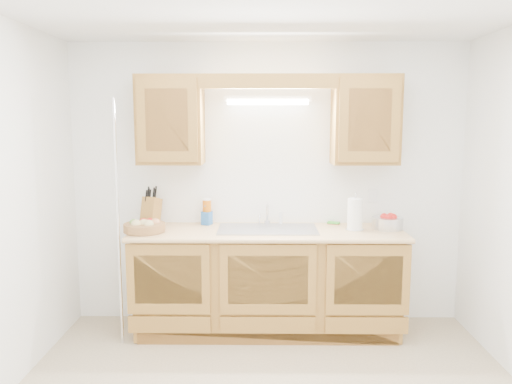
{
  "coord_description": "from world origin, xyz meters",
  "views": [
    {
      "loc": [
        -0.06,
        -2.96,
        1.81
      ],
      "look_at": [
        -0.1,
        0.85,
        1.27
      ],
      "focal_mm": 35.0,
      "sensor_mm": 36.0,
      "label": 1
    }
  ],
  "objects_px": {
    "fruit_basket": "(144,226)",
    "knife_block": "(151,211)",
    "paper_towel": "(355,215)",
    "apple_bowl": "(388,222)"
  },
  "relations": [
    {
      "from": "knife_block",
      "to": "paper_towel",
      "type": "height_order",
      "value": "knife_block"
    },
    {
      "from": "knife_block",
      "to": "apple_bowl",
      "type": "distance_m",
      "value": 2.07
    },
    {
      "from": "fruit_basket",
      "to": "knife_block",
      "type": "xyz_separation_m",
      "value": [
        0.0,
        0.26,
        0.08
      ]
    },
    {
      "from": "fruit_basket",
      "to": "knife_block",
      "type": "bearing_deg",
      "value": 89.97
    },
    {
      "from": "fruit_basket",
      "to": "apple_bowl",
      "type": "height_order",
      "value": "apple_bowl"
    },
    {
      "from": "paper_towel",
      "to": "knife_block",
      "type": "bearing_deg",
      "value": 174.05
    },
    {
      "from": "fruit_basket",
      "to": "paper_towel",
      "type": "height_order",
      "value": "paper_towel"
    },
    {
      "from": "knife_block",
      "to": "apple_bowl",
      "type": "xyz_separation_m",
      "value": [
        2.06,
        -0.13,
        -0.07
      ]
    },
    {
      "from": "fruit_basket",
      "to": "apple_bowl",
      "type": "xyz_separation_m",
      "value": [
        2.06,
        0.14,
        0.01
      ]
    },
    {
      "from": "fruit_basket",
      "to": "paper_towel",
      "type": "bearing_deg",
      "value": 2.6
    }
  ]
}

